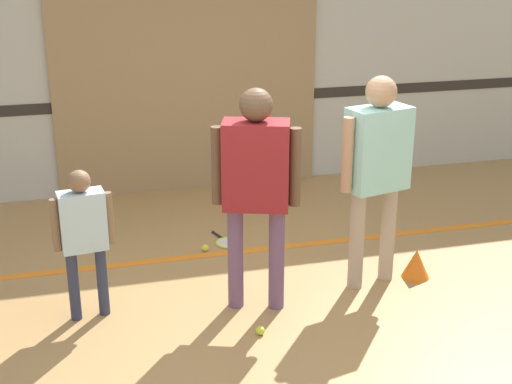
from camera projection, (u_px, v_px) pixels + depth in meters
The scene contains 11 objects.
ground_plane at pixel (268, 317), 5.50m from camera, with size 16.00×16.00×0.00m, color #A87F4C.
wall_back at pixel (190, 49), 7.86m from camera, with size 16.00×0.07×3.20m.
wall_panel at pixel (188, 90), 7.95m from camera, with size 2.96×0.05×2.29m.
floor_stripe at pixel (232, 252), 6.62m from camera, with size 14.40×0.10×0.01m.
person_instructor at pixel (256, 177), 5.30m from camera, with size 0.64×0.41×1.75m.
person_student_left at pixel (83, 228), 5.27m from camera, with size 0.45×0.22×1.19m.
person_student_right at pixel (377, 160), 5.68m from camera, with size 0.65×0.38×1.77m.
racket_spare_on_floor at pixel (228, 242), 6.82m from camera, with size 0.33×0.47×0.03m.
tennis_ball_near_instructor at pixel (260, 331), 5.25m from camera, with size 0.07×0.07×0.07m, color #CCE038.
tennis_ball_by_spare_racket at pixel (205, 248), 6.64m from camera, with size 0.07×0.07×0.07m, color #CCE038.
training_cone at pixel (416, 264), 6.10m from camera, with size 0.24×0.24×0.26m.
Camera 1 is at (-1.33, -4.65, 2.78)m, focal length 50.00 mm.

